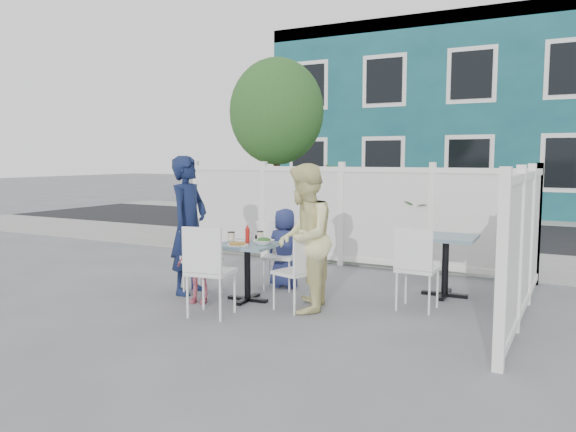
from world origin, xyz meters
The scene contains 30 objects.
ground centered at (0.00, 0.00, 0.00)m, with size 80.00×80.00×0.00m, color slate.
near_sidewalk centered at (0.00, 3.80, 0.01)m, with size 24.00×2.60×0.01m, color gray.
street centered at (0.00, 7.50, 0.00)m, with size 24.00×5.00×0.01m, color black.
far_sidewalk centered at (0.00, 10.60, 0.01)m, with size 24.00×1.60×0.01m, color gray.
building centered at (-0.50, 14.00, 3.00)m, with size 11.00×6.00×6.00m.
fence_back centered at (0.10, 2.40, 0.78)m, with size 5.86×0.08×1.60m.
fence_right centered at (3.00, 0.60, 0.78)m, with size 0.08×3.66×1.60m.
tree centered at (-1.60, 3.30, 2.59)m, with size 1.80×1.62×3.59m.
utility_cabinet centered at (-2.69, 4.00, 0.69)m, with size 0.74×0.53×1.38m, color gold.
potted_shrub_a centered at (-0.12, 3.10, 0.82)m, with size 0.91×0.91×1.63m, color #22491D.
potted_shrub_b centered at (1.35, 3.00, 0.72)m, with size 1.29×1.12×1.43m, color #22491D.
main_table centered at (-0.04, -0.23, 0.55)m, with size 0.71×0.71×0.71m.
spare_table centered at (2.04, 1.14, 0.60)m, with size 0.76×0.76×0.77m.
chair_left centered at (-0.80, -0.23, 0.53)m, with size 0.43×0.44×0.92m.
chair_right centered at (0.73, -0.33, 0.52)m, with size 0.50×0.50×0.90m.
chair_back centered at (-0.02, 0.59, 0.51)m, with size 0.49×0.48×0.88m.
chair_near centered at (-0.04, -1.05, 0.59)m, with size 0.52×0.51×1.01m.
chair_spare centered at (1.90, 0.28, 0.56)m, with size 0.45×0.43×0.97m.
man centered at (-0.92, -0.23, 0.89)m, with size 0.65×0.42×1.77m, color #111B3D.
woman centered at (0.77, -0.30, 0.84)m, with size 0.82×0.64×1.69m, color #EFE058.
boy centered at (0.03, 0.61, 0.54)m, with size 0.52×0.34×1.07m, color navy.
toddler centered at (-0.51, -0.58, 0.45)m, with size 0.53×0.22×0.90m, color #DB7288.
plate_main centered at (-0.06, -0.41, 0.72)m, with size 0.25×0.25×0.02m, color white.
plate_side centered at (-0.23, -0.15, 0.71)m, with size 0.21×0.21×0.01m, color white.
salad_bowl centered at (0.17, -0.19, 0.74)m, with size 0.23×0.23×0.06m, color white.
coffee_cup_a centered at (-0.24, -0.27, 0.77)m, with size 0.08×0.08×0.13m, color beige.
coffee_cup_b centered at (0.01, 0.01, 0.77)m, with size 0.08×0.08×0.12m, color beige.
ketchup_bottle centered at (-0.06, -0.19, 0.80)m, with size 0.06×0.06×0.18m, color #AA1512.
salt_shaker centered at (-0.12, -0.01, 0.74)m, with size 0.03×0.03×0.07m, color white.
pepper_shaker centered at (-0.08, 0.05, 0.74)m, with size 0.03×0.03×0.07m, color black.
Camera 1 is at (3.57, -5.94, 1.75)m, focal length 35.00 mm.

